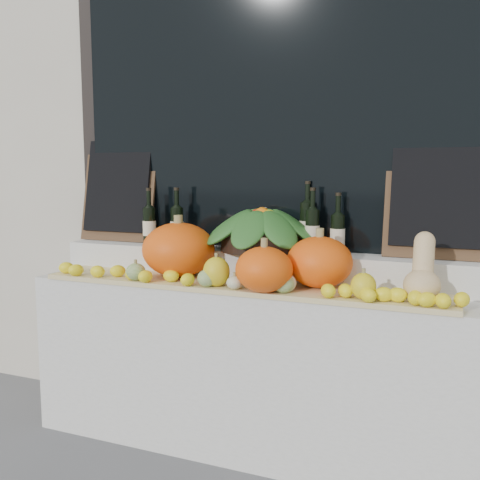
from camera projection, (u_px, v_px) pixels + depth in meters
name	position (u px, v px, depth m)	size (l,w,h in m)	color
storefront_facade	(288.00, 43.00, 3.28)	(7.00, 0.94, 4.50)	beige
display_sill	(245.00, 365.00, 2.85)	(2.30, 0.55, 0.88)	silver
rear_tier	(255.00, 264.00, 2.92)	(2.30, 0.25, 0.16)	silver
straw_bedding	(236.00, 286.00, 2.68)	(2.10, 0.32, 0.03)	tan
pumpkin_left	(179.00, 250.00, 2.85)	(0.39, 0.39, 0.29)	#FF5C0D
pumpkin_right	(319.00, 262.00, 2.58)	(0.32, 0.32, 0.25)	#FF5C0D
pumpkin_center	(264.00, 269.00, 2.48)	(0.27, 0.27, 0.21)	#FF5C0D
butternut_squash	(423.00, 273.00, 2.32)	(0.16, 0.21, 0.30)	#DCB781
decorative_gourds	(247.00, 278.00, 2.54)	(1.26, 0.14, 0.17)	#316C20
lemon_heap	(228.00, 282.00, 2.57)	(2.20, 0.16, 0.06)	yellow
produce_bowl	(262.00, 229.00, 2.87)	(0.68, 0.68, 0.24)	black
wine_bottle_far_left	(149.00, 225.00, 3.09)	(0.08, 0.08, 0.33)	black
wine_bottle_near_left	(177.00, 226.00, 3.05)	(0.08, 0.08, 0.33)	black
wine_bottle_tall	(307.00, 226.00, 2.86)	(0.08, 0.08, 0.37)	black
wine_bottle_near_right	(312.00, 231.00, 2.77)	(0.08, 0.08, 0.34)	black
wine_bottle_far_right	(338.00, 234.00, 2.74)	(0.08, 0.08, 0.32)	black
chalkboard_left	(118.00, 189.00, 3.27)	(0.50, 0.14, 0.61)	#4C331E
chalkboard_right	(438.00, 193.00, 2.59)	(0.50, 0.14, 0.61)	#4C331E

